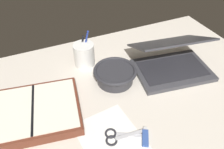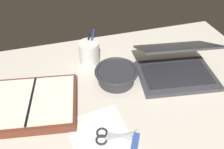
# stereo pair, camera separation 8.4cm
# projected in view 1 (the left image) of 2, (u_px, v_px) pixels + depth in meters

# --- Properties ---
(desk_top) EXTENTS (1.40, 1.00, 0.02)m
(desk_top) POSITION_uv_depth(u_px,v_px,m) (122.00, 109.00, 0.81)
(desk_top) COLOR beige
(desk_top) RESTS_ON ground
(laptop) EXTENTS (0.35, 0.31, 0.17)m
(laptop) POSITION_uv_depth(u_px,v_px,m) (171.00, 60.00, 0.94)
(laptop) COLOR #38383D
(laptop) RESTS_ON desk_top
(bowl) EXTENTS (0.18, 0.18, 0.06)m
(bowl) POSITION_uv_depth(u_px,v_px,m) (115.00, 74.00, 0.89)
(bowl) COLOR #2D2D33
(bowl) RESTS_ON desk_top
(pen_cup) EXTENTS (0.09, 0.09, 0.16)m
(pen_cup) POSITION_uv_depth(u_px,v_px,m) (84.00, 55.00, 0.96)
(pen_cup) COLOR white
(pen_cup) RESTS_ON desk_top
(planner) EXTENTS (0.35, 0.30, 0.04)m
(planner) POSITION_uv_depth(u_px,v_px,m) (34.00, 112.00, 0.76)
(planner) COLOR brown
(planner) RESTS_ON desk_top
(scissors) EXTENTS (0.14, 0.08, 0.01)m
(scissors) POSITION_uv_depth(u_px,v_px,m) (116.00, 136.00, 0.71)
(scissors) COLOR #B7B7BC
(scissors) RESTS_ON desk_top
(paper_sheet_front) EXTENTS (0.21, 0.29, 0.00)m
(paper_sheet_front) POSITION_uv_depth(u_px,v_px,m) (114.00, 144.00, 0.69)
(paper_sheet_front) COLOR white
(paper_sheet_front) RESTS_ON desk_top
(usb_drive) EXTENTS (0.05, 0.07, 0.01)m
(usb_drive) POSITION_uv_depth(u_px,v_px,m) (145.00, 138.00, 0.70)
(usb_drive) COLOR #33519E
(usb_drive) RESTS_ON desk_top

